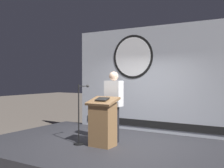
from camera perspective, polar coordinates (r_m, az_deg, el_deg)
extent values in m
plane|color=#6B6056|center=(6.43, 0.69, -15.24)|extent=(40.00, 40.00, 0.00)
cube|color=#333338|center=(6.39, 0.69, -13.95)|extent=(6.40, 4.00, 0.30)
cube|color=#B2B7C1|center=(7.81, 7.61, 1.00)|extent=(4.65, 0.10, 2.98)
cylinder|color=black|center=(7.99, 4.35, 5.71)|extent=(1.27, 0.02, 1.27)
cylinder|color=white|center=(7.98, 4.34, 5.71)|extent=(1.14, 0.02, 1.14)
cube|color=black|center=(7.87, 7.41, -8.28)|extent=(4.18, 0.02, 0.20)
cube|color=olive|center=(6.15, -1.96, -8.44)|extent=(0.52, 0.40, 0.98)
cube|color=olive|center=(6.08, -1.96, -3.59)|extent=(0.64, 0.50, 0.18)
cube|color=black|center=(6.06, -2.06, -3.18)|extent=(0.28, 0.20, 0.08)
cylinder|color=black|center=(6.56, 0.36, -8.38)|extent=(0.26, 0.26, 0.85)
cube|color=white|center=(6.48, 0.37, -2.00)|extent=(0.40, 0.24, 0.61)
sphere|color=beige|center=(6.46, 0.37, 1.66)|extent=(0.22, 0.22, 0.22)
cylinder|color=black|center=(6.45, -6.97, -12.33)|extent=(0.24, 0.24, 0.02)
cylinder|color=black|center=(6.32, -6.99, -6.33)|extent=(0.03, 0.03, 1.39)
cylinder|color=black|center=(6.40, -6.04, -0.45)|extent=(0.02, 0.35, 0.02)
sphere|color=#262626|center=(6.54, -5.11, -0.41)|extent=(0.07, 0.07, 0.07)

